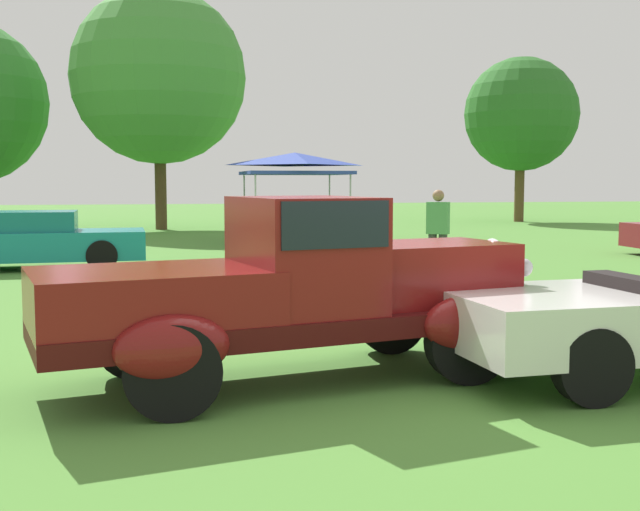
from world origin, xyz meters
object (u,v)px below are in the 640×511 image
object	(u,v)px
feature_pickup_truck	(296,288)
canopy_tent_left_field	(295,162)
show_car_teal	(36,241)
spectator_by_row	(438,231)

from	to	relation	value
feature_pickup_truck	canopy_tent_left_field	xyz separation A→B (m)	(2.96, 16.48, 1.55)
show_car_teal	spectator_by_row	world-z (taller)	spectator_by_row
feature_pickup_truck	show_car_teal	size ratio (longest dim) A/B	1.07
show_car_teal	canopy_tent_left_field	xyz separation A→B (m)	(6.64, 5.97, 1.82)
feature_pickup_truck	spectator_by_row	xyz separation A→B (m)	(3.99, 7.04, 0.04)
feature_pickup_truck	canopy_tent_left_field	world-z (taller)	canopy_tent_left_field
spectator_by_row	show_car_teal	bearing A→B (deg)	155.68
spectator_by_row	feature_pickup_truck	bearing A→B (deg)	-119.56
show_car_teal	canopy_tent_left_field	size ratio (longest dim) A/B	1.47
feature_pickup_truck	show_car_teal	xyz separation A→B (m)	(-3.69, 10.51, -0.27)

